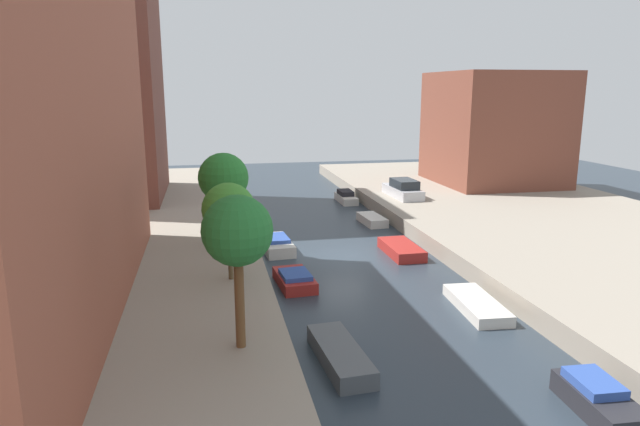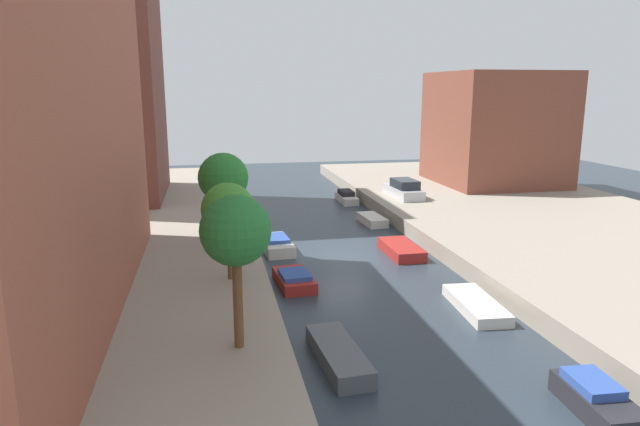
{
  "view_description": "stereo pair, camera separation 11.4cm",
  "coord_description": "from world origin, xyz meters",
  "px_view_note": "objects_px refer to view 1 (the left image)",
  "views": [
    {
      "loc": [
        -7.59,
        -30.07,
        9.43
      ],
      "look_at": [
        -0.84,
        3.05,
        1.91
      ],
      "focal_mm": 31.47,
      "sensor_mm": 36.0,
      "label": 1
    },
    {
      "loc": [
        -7.48,
        -30.09,
        9.43
      ],
      "look_at": [
        -0.84,
        3.05,
        1.91
      ],
      "focal_mm": 31.47,
      "sensor_mm": 36.0,
      "label": 2
    }
  ],
  "objects_px": {
    "low_block_right": "(494,128)",
    "moored_boat_left_1": "(340,355)",
    "street_tree_0": "(237,232)",
    "moored_boat_left_3": "(276,244)",
    "street_tree_2": "(223,178)",
    "moored_boat_right_1": "(477,305)",
    "street_tree_1": "(229,210)",
    "moored_boat_right_3": "(372,220)",
    "moored_boat_left_2": "(295,279)",
    "moored_boat_right_2": "(401,249)",
    "parked_car": "(403,189)",
    "apartment_tower_far": "(88,57)",
    "moored_boat_right_0": "(598,399)",
    "moored_boat_right_4": "(346,197)"
  },
  "relations": [
    {
      "from": "apartment_tower_far",
      "to": "moored_boat_right_3",
      "type": "relative_size",
      "value": 6.68
    },
    {
      "from": "low_block_right",
      "to": "moored_boat_right_2",
      "type": "distance_m",
      "value": 23.19
    },
    {
      "from": "street_tree_2",
      "to": "moored_boat_right_1",
      "type": "xyz_separation_m",
      "value": [
        10.39,
        -9.59,
        -4.41
      ]
    },
    {
      "from": "apartment_tower_far",
      "to": "parked_car",
      "type": "relative_size",
      "value": 4.43
    },
    {
      "from": "low_block_right",
      "to": "moored_boat_left_1",
      "type": "distance_m",
      "value": 36.59
    },
    {
      "from": "street_tree_0",
      "to": "street_tree_2",
      "type": "bearing_deg",
      "value": 90.0
    },
    {
      "from": "apartment_tower_far",
      "to": "moored_boat_right_1",
      "type": "xyz_separation_m",
      "value": [
        19.68,
        -25.46,
        -11.5
      ]
    },
    {
      "from": "moored_boat_right_3",
      "to": "street_tree_2",
      "type": "bearing_deg",
      "value": -147.78
    },
    {
      "from": "low_block_right",
      "to": "moored_boat_left_1",
      "type": "bearing_deg",
      "value": -126.09
    },
    {
      "from": "parked_car",
      "to": "moored_boat_right_4",
      "type": "relative_size",
      "value": 1.36
    },
    {
      "from": "moored_boat_left_2",
      "to": "moored_boat_right_2",
      "type": "xyz_separation_m",
      "value": [
        6.91,
        4.02,
        -0.03
      ]
    },
    {
      "from": "moored_boat_right_0",
      "to": "moored_boat_right_4",
      "type": "bearing_deg",
      "value": 89.29
    },
    {
      "from": "moored_boat_left_1",
      "to": "moored_boat_left_3",
      "type": "bearing_deg",
      "value": 91.75
    },
    {
      "from": "street_tree_1",
      "to": "moored_boat_right_3",
      "type": "distance_m",
      "value": 17.07
    },
    {
      "from": "low_block_right",
      "to": "moored_boat_left_1",
      "type": "height_order",
      "value": "low_block_right"
    },
    {
      "from": "apartment_tower_far",
      "to": "moored_boat_left_1",
      "type": "xyz_separation_m",
      "value": [
        12.71,
        -29.01,
        -11.42
      ]
    },
    {
      "from": "moored_boat_left_1",
      "to": "moored_boat_right_2",
      "type": "bearing_deg",
      "value": 61.59
    },
    {
      "from": "moored_boat_left_2",
      "to": "moored_boat_right_4",
      "type": "xyz_separation_m",
      "value": [
        7.52,
        19.61,
        0.08
      ]
    },
    {
      "from": "street_tree_2",
      "to": "moored_boat_right_1",
      "type": "distance_m",
      "value": 14.82
    },
    {
      "from": "apartment_tower_far",
      "to": "street_tree_2",
      "type": "bearing_deg",
      "value": -59.66
    },
    {
      "from": "low_block_right",
      "to": "moored_boat_left_3",
      "type": "xyz_separation_m",
      "value": [
        -21.73,
        -14.79,
        -5.56
      ]
    },
    {
      "from": "street_tree_1",
      "to": "moored_boat_left_3",
      "type": "bearing_deg",
      "value": 68.32
    },
    {
      "from": "street_tree_2",
      "to": "moored_boat_right_3",
      "type": "xyz_separation_m",
      "value": [
        10.53,
        6.63,
        -4.36
      ]
    },
    {
      "from": "low_block_right",
      "to": "street_tree_1",
      "type": "relative_size",
      "value": 2.41
    },
    {
      "from": "apartment_tower_far",
      "to": "moored_boat_left_1",
      "type": "bearing_deg",
      "value": -66.35
    },
    {
      "from": "low_block_right",
      "to": "moored_boat_left_2",
      "type": "relative_size",
      "value": 3.2
    },
    {
      "from": "moored_boat_left_3",
      "to": "moored_boat_left_1",
      "type": "bearing_deg",
      "value": -88.25
    },
    {
      "from": "moored_boat_left_2",
      "to": "moored_boat_right_1",
      "type": "distance_m",
      "value": 8.63
    },
    {
      "from": "moored_boat_left_2",
      "to": "moored_boat_right_1",
      "type": "xyz_separation_m",
      "value": [
        7.29,
        -4.61,
        -0.09
      ]
    },
    {
      "from": "street_tree_0",
      "to": "moored_boat_left_3",
      "type": "bearing_deg",
      "value": 78.35
    },
    {
      "from": "low_block_right",
      "to": "moored_boat_right_0",
      "type": "xyz_separation_m",
      "value": [
        -14.5,
        -33.7,
        -5.52
      ]
    },
    {
      "from": "street_tree_1",
      "to": "street_tree_2",
      "type": "xyz_separation_m",
      "value": [
        -0.0,
        6.23,
        0.45
      ]
    },
    {
      "from": "street_tree_1",
      "to": "apartment_tower_far",
      "type": "bearing_deg",
      "value": 112.8
    },
    {
      "from": "street_tree_0",
      "to": "parked_car",
      "type": "bearing_deg",
      "value": 59.23
    },
    {
      "from": "moored_boat_left_1",
      "to": "street_tree_2",
      "type": "bearing_deg",
      "value": 104.59
    },
    {
      "from": "moored_boat_left_3",
      "to": "moored_boat_right_0",
      "type": "relative_size",
      "value": 1.26
    },
    {
      "from": "moored_boat_left_3",
      "to": "moored_boat_right_1",
      "type": "xyz_separation_m",
      "value": [
        7.41,
        -10.87,
        -0.14
      ]
    },
    {
      "from": "street_tree_1",
      "to": "moored_boat_left_2",
      "type": "relative_size",
      "value": 1.33
    },
    {
      "from": "moored_boat_right_1",
      "to": "moored_boat_right_3",
      "type": "xyz_separation_m",
      "value": [
        0.13,
        16.23,
        0.05
      ]
    },
    {
      "from": "low_block_right",
      "to": "moored_boat_left_1",
      "type": "xyz_separation_m",
      "value": [
        -21.29,
        -29.22,
        -5.62
      ]
    },
    {
      "from": "moored_boat_right_1",
      "to": "moored_boat_left_3",
      "type": "bearing_deg",
      "value": 124.29
    },
    {
      "from": "street_tree_2",
      "to": "moored_boat_left_3",
      "type": "xyz_separation_m",
      "value": [
        2.98,
        1.28,
        -4.27
      ]
    },
    {
      "from": "street_tree_1",
      "to": "moored_boat_right_0",
      "type": "bearing_deg",
      "value": -48.16
    },
    {
      "from": "moored_boat_right_4",
      "to": "moored_boat_right_3",
      "type": "bearing_deg",
      "value": -90.67
    },
    {
      "from": "moored_boat_left_3",
      "to": "moored_boat_right_2",
      "type": "bearing_deg",
      "value": -17.69
    },
    {
      "from": "moored_boat_right_1",
      "to": "moored_boat_right_2",
      "type": "relative_size",
      "value": 1.11
    },
    {
      "from": "moored_boat_right_0",
      "to": "moored_boat_right_2",
      "type": "relative_size",
      "value": 0.82
    },
    {
      "from": "low_block_right",
      "to": "street_tree_0",
      "type": "distance_m",
      "value": 38.31
    },
    {
      "from": "moored_boat_left_3",
      "to": "moored_boat_left_2",
      "type": "bearing_deg",
      "value": -88.89
    },
    {
      "from": "low_block_right",
      "to": "moored_boat_right_3",
      "type": "height_order",
      "value": "low_block_right"
    }
  ]
}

